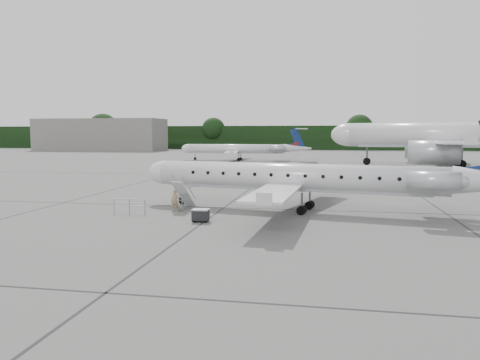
# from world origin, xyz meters

# --- Properties ---
(ground) EXTENTS (320.00, 320.00, 0.00)m
(ground) POSITION_xyz_m (0.00, 0.00, 0.00)
(ground) COLOR #62625F
(ground) RESTS_ON ground
(treeline) EXTENTS (260.00, 4.00, 8.00)m
(treeline) POSITION_xyz_m (0.00, 130.00, 4.00)
(treeline) COLOR black
(treeline) RESTS_ON ground
(terminal_building) EXTENTS (40.00, 14.00, 10.00)m
(terminal_building) POSITION_xyz_m (-70.00, 110.00, 5.00)
(terminal_building) COLOR slate
(terminal_building) RESTS_ON ground
(main_regional_jet) EXTENTS (29.01, 23.18, 6.67)m
(main_regional_jet) POSITION_xyz_m (-1.34, 3.89, 3.34)
(main_regional_jet) COLOR silver
(main_regional_jet) RESTS_ON ground
(airstair) EXTENTS (1.24, 2.31, 2.09)m
(airstair) POSITION_xyz_m (-9.14, 3.23, 1.05)
(airstair) COLOR silver
(airstair) RESTS_ON ground
(passenger) EXTENTS (0.59, 0.41, 1.55)m
(passenger) POSITION_xyz_m (-9.37, 2.00, 0.77)
(passenger) COLOR olive
(passenger) RESTS_ON ground
(safety_railing) EXTENTS (2.20, 0.15, 1.00)m
(safety_railing) POSITION_xyz_m (-12.17, 0.64, 0.50)
(safety_railing) COLOR gray
(safety_railing) RESTS_ON ground
(baggage_cart) EXTENTS (1.01, 0.83, 0.85)m
(baggage_cart) POSITION_xyz_m (-6.66, -1.25, 0.42)
(baggage_cart) COLOR black
(baggage_cart) RESTS_ON ground
(bg_narrowbody) EXTENTS (43.37, 33.68, 14.37)m
(bg_narrowbody) POSITION_xyz_m (20.28, 52.85, 7.18)
(bg_narrowbody) COLOR silver
(bg_narrowbody) RESTS_ON ground
(bg_regional_left) EXTENTS (25.20, 18.38, 6.52)m
(bg_regional_left) POSITION_xyz_m (-17.18, 63.57, 3.26)
(bg_regional_left) COLOR silver
(bg_regional_left) RESTS_ON ground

